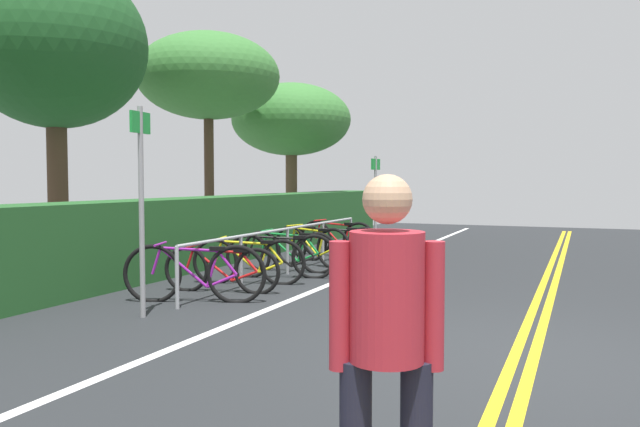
{
  "coord_description": "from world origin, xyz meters",
  "views": [
    {
      "loc": [
        -5.65,
        -0.46,
        1.55
      ],
      "look_at": [
        3.72,
        3.53,
        1.01
      ],
      "focal_mm": 34.85,
      "sensor_mm": 36.0,
      "label": 1
    }
  ],
  "objects_px": {
    "bicycle_6": "(337,244)",
    "tree_mid": "(55,46)",
    "bicycle_5": "(312,246)",
    "sign_post_far": "(376,194)",
    "bicycle_0": "(195,273)",
    "tree_extra": "(291,120)",
    "bike_rack": "(287,239)",
    "bicycle_2": "(249,261)",
    "bicycle_4": "(290,251)",
    "bicycle_3": "(281,256)",
    "bicycle_7": "(337,239)",
    "bicycle_1": "(222,269)",
    "pedestrian": "(386,334)",
    "sign_post_near": "(141,192)",
    "tree_far_right": "(208,77)"
  },
  "relations": [
    {
      "from": "bicycle_3",
      "to": "bicycle_7",
      "type": "height_order",
      "value": "bicycle_7"
    },
    {
      "from": "bike_rack",
      "to": "bicycle_2",
      "type": "xyz_separation_m",
      "value": [
        -1.09,
        0.11,
        -0.25
      ]
    },
    {
      "from": "bicycle_0",
      "to": "bicycle_2",
      "type": "relative_size",
      "value": 1.04
    },
    {
      "from": "bicycle_3",
      "to": "bicycle_7",
      "type": "bearing_deg",
      "value": 3.85
    },
    {
      "from": "bike_rack",
      "to": "bicycle_0",
      "type": "bearing_deg",
      "value": 178.92
    },
    {
      "from": "bicycle_0",
      "to": "sign_post_near",
      "type": "distance_m",
      "value": 1.44
    },
    {
      "from": "pedestrian",
      "to": "bicycle_1",
      "type": "bearing_deg",
      "value": 38.6
    },
    {
      "from": "bicycle_2",
      "to": "bicycle_4",
      "type": "xyz_separation_m",
      "value": [
        1.39,
        -0.01,
        0.0
      ]
    },
    {
      "from": "bicycle_4",
      "to": "tree_mid",
      "type": "relative_size",
      "value": 0.33
    },
    {
      "from": "bicycle_3",
      "to": "tree_extra",
      "type": "bearing_deg",
      "value": 24.46
    },
    {
      "from": "bicycle_1",
      "to": "bicycle_6",
      "type": "bearing_deg",
      "value": -3.88
    },
    {
      "from": "bicycle_1",
      "to": "pedestrian",
      "type": "height_order",
      "value": "pedestrian"
    },
    {
      "from": "pedestrian",
      "to": "bicycle_2",
      "type": "bearing_deg",
      "value": 34.59
    },
    {
      "from": "bike_rack",
      "to": "bicycle_4",
      "type": "xyz_separation_m",
      "value": [
        0.29,
        0.1,
        -0.24
      ]
    },
    {
      "from": "bicycle_6",
      "to": "sign_post_far",
      "type": "distance_m",
      "value": 2.15
    },
    {
      "from": "bicycle_0",
      "to": "tree_extra",
      "type": "bearing_deg",
      "value": 18.18
    },
    {
      "from": "bicycle_7",
      "to": "sign_post_near",
      "type": "height_order",
      "value": "sign_post_near"
    },
    {
      "from": "bicycle_0",
      "to": "tree_mid",
      "type": "relative_size",
      "value": 0.33
    },
    {
      "from": "pedestrian",
      "to": "bicycle_7",
      "type": "bearing_deg",
      "value": 22.69
    },
    {
      "from": "sign_post_near",
      "to": "tree_extra",
      "type": "xyz_separation_m",
      "value": [
        9.93,
        2.91,
        1.79
      ]
    },
    {
      "from": "bicycle_0",
      "to": "bicycle_7",
      "type": "bearing_deg",
      "value": 0.79
    },
    {
      "from": "bicycle_5",
      "to": "sign_post_far",
      "type": "bearing_deg",
      "value": -6.75
    },
    {
      "from": "bicycle_1",
      "to": "tree_far_right",
      "type": "distance_m",
      "value": 6.91
    },
    {
      "from": "bicycle_0",
      "to": "bicycle_2",
      "type": "height_order",
      "value": "bicycle_0"
    },
    {
      "from": "bicycle_0",
      "to": "sign_post_far",
      "type": "relative_size",
      "value": 0.84
    },
    {
      "from": "pedestrian",
      "to": "sign_post_far",
      "type": "distance_m",
      "value": 11.06
    },
    {
      "from": "bicycle_2",
      "to": "bicycle_6",
      "type": "xyz_separation_m",
      "value": [
        2.97,
        -0.25,
        -0.0
      ]
    },
    {
      "from": "bicycle_2",
      "to": "tree_mid",
      "type": "relative_size",
      "value": 0.31
    },
    {
      "from": "bicycle_5",
      "to": "sign_post_near",
      "type": "distance_m",
      "value": 4.77
    },
    {
      "from": "bicycle_2",
      "to": "sign_post_near",
      "type": "relative_size",
      "value": 0.71
    },
    {
      "from": "bicycle_6",
      "to": "tree_mid",
      "type": "xyz_separation_m",
      "value": [
        -2.79,
        4.22,
        3.56
      ]
    },
    {
      "from": "bicycle_6",
      "to": "bicycle_7",
      "type": "distance_m",
      "value": 0.73
    },
    {
      "from": "pedestrian",
      "to": "sign_post_far",
      "type": "bearing_deg",
      "value": 18.22
    },
    {
      "from": "bicycle_0",
      "to": "pedestrian",
      "type": "bearing_deg",
      "value": -137.16
    },
    {
      "from": "bicycle_3",
      "to": "bicycle_0",
      "type": "bearing_deg",
      "value": 176.74
    },
    {
      "from": "bicycle_1",
      "to": "bike_rack",
      "type": "bearing_deg",
      "value": -3.41
    },
    {
      "from": "bike_rack",
      "to": "bicycle_4",
      "type": "height_order",
      "value": "bike_rack"
    },
    {
      "from": "sign_post_near",
      "to": "tree_extra",
      "type": "relative_size",
      "value": 0.56
    },
    {
      "from": "sign_post_near",
      "to": "bicycle_1",
      "type": "bearing_deg",
      "value": 1.04
    },
    {
      "from": "bicycle_6",
      "to": "tree_far_right",
      "type": "height_order",
      "value": "tree_far_right"
    },
    {
      "from": "bicycle_1",
      "to": "bicycle_2",
      "type": "height_order",
      "value": "bicycle_2"
    },
    {
      "from": "bike_rack",
      "to": "tree_extra",
      "type": "xyz_separation_m",
      "value": [
        6.36,
        2.99,
        2.63
      ]
    },
    {
      "from": "bicycle_3",
      "to": "tree_far_right",
      "type": "height_order",
      "value": "tree_far_right"
    },
    {
      "from": "bicycle_2",
      "to": "tree_extra",
      "type": "distance_m",
      "value": 8.49
    },
    {
      "from": "bicycle_5",
      "to": "tree_mid",
      "type": "relative_size",
      "value": 0.31
    },
    {
      "from": "bicycle_7",
      "to": "bicycle_4",
      "type": "bearing_deg",
      "value": -179.58
    },
    {
      "from": "bicycle_2",
      "to": "bicycle_4",
      "type": "distance_m",
      "value": 1.39
    },
    {
      "from": "tree_mid",
      "to": "bicycle_7",
      "type": "bearing_deg",
      "value": -48.79
    },
    {
      "from": "bicycle_1",
      "to": "bicycle_5",
      "type": "distance_m",
      "value": 2.94
    },
    {
      "from": "bicycle_1",
      "to": "bicycle_6",
      "type": "xyz_separation_m",
      "value": [
        3.73,
        -0.25,
        0.02
      ]
    }
  ]
}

